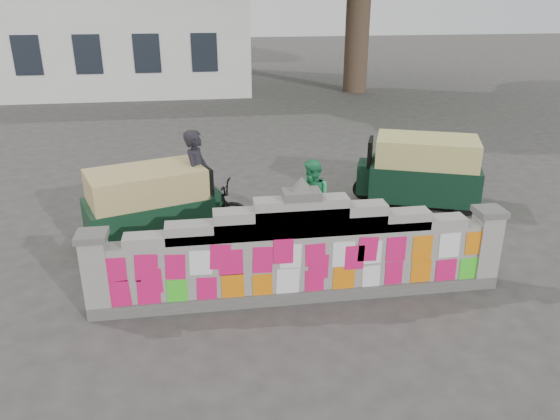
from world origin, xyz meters
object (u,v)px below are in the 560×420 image
Objects in this scene: rickshaw_left at (152,205)px; pedestrian at (312,200)px; cyclist_bike at (199,207)px; cyclist_rider at (198,189)px; rickshaw_right at (421,170)px.

pedestrian is at bearing -23.41° from rickshaw_left.
cyclist_bike is 0.77× the size of rickshaw_left.
cyclist_rider is 0.93m from rickshaw_left.
rickshaw_right reaches higher than cyclist_bike.
rickshaw_right is (5.81, 1.17, 0.04)m from rickshaw_left.
rickshaw_left is at bearing 121.99° from cyclist_rider.
rickshaw_right is at bearing 97.02° from pedestrian.
pedestrian is (2.16, -0.50, 0.23)m from cyclist_bike.
cyclist_rider reaches higher than pedestrian.
cyclist_rider reaches higher than rickshaw_right.
cyclist_bike is 1.34× the size of pedestrian.
pedestrian is 0.55× the size of rickshaw_right.
cyclist_rider reaches higher than cyclist_bike.
rickshaw_right is at bearing -63.58° from cyclist_rider.
cyclist_bike is at bearing -123.04° from pedestrian.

